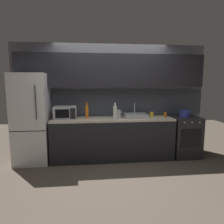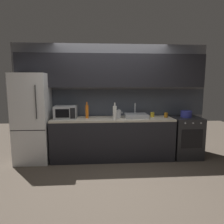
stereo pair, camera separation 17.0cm
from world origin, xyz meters
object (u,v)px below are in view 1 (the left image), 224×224
(oven_range, at_px, (184,136))
(wine_bottle_orange, at_px, (87,112))
(mug_amber, at_px, (165,115))
(microwave, at_px, (65,112))
(mug_yellow, at_px, (152,114))
(refrigerator, at_px, (32,119))
(kettle, at_px, (117,114))
(cooking_pot, at_px, (185,114))
(wine_bottle_white, at_px, (115,112))

(oven_range, height_order, wine_bottle_orange, wine_bottle_orange)
(oven_range, bearing_deg, wine_bottle_orange, 179.60)
(oven_range, bearing_deg, mug_amber, 178.37)
(microwave, xyz_separation_m, mug_yellow, (1.88, 0.07, -0.08))
(mug_yellow, xyz_separation_m, mug_amber, (0.28, -0.08, 0.00))
(refrigerator, xyz_separation_m, kettle, (1.77, 0.03, 0.07))
(wine_bottle_orange, relative_size, mug_amber, 3.42)
(mug_yellow, relative_size, cooking_pot, 0.42)
(refrigerator, relative_size, kettle, 9.13)
(kettle, relative_size, cooking_pot, 0.83)
(wine_bottle_white, bearing_deg, refrigerator, 174.01)
(wine_bottle_white, relative_size, cooking_pot, 1.45)
(microwave, relative_size, kettle, 2.28)
(mug_amber, xyz_separation_m, cooking_pot, (0.45, -0.01, 0.02))
(mug_yellow, bearing_deg, wine_bottle_white, -162.49)
(oven_range, distance_m, mug_amber, 0.68)
(oven_range, height_order, mug_amber, mug_amber)
(kettle, xyz_separation_m, wine_bottle_white, (-0.07, -0.21, 0.06))
(oven_range, xyz_separation_m, microwave, (-2.62, 0.02, 0.58))
(kettle, xyz_separation_m, wine_bottle_orange, (-0.64, -0.02, 0.06))
(oven_range, bearing_deg, refrigerator, 179.98)
(mug_yellow, relative_size, mug_amber, 0.99)
(wine_bottle_white, distance_m, cooking_pot, 1.60)
(mug_yellow, height_order, cooking_pot, cooking_pot)
(mug_amber, bearing_deg, microwave, 179.83)
(cooking_pot, bearing_deg, refrigerator, -180.00)
(oven_range, relative_size, wine_bottle_white, 2.56)
(mug_yellow, height_order, mug_amber, mug_amber)
(cooking_pot, bearing_deg, mug_yellow, 172.77)
(kettle, xyz_separation_m, mug_amber, (1.07, -0.02, -0.04))
(mug_amber, relative_size, cooking_pot, 0.42)
(microwave, bearing_deg, mug_amber, -0.17)
(refrigerator, height_order, oven_range, refrigerator)
(wine_bottle_white, bearing_deg, oven_range, 6.30)
(oven_range, bearing_deg, kettle, 178.85)
(mug_yellow, bearing_deg, refrigerator, -177.93)
(oven_range, distance_m, wine_bottle_white, 1.72)
(mug_amber, bearing_deg, mug_yellow, 163.93)
(cooking_pot, bearing_deg, oven_range, -4.54)
(kettle, relative_size, wine_bottle_white, 0.57)
(wine_bottle_orange, bearing_deg, microwave, 179.43)
(mug_yellow, bearing_deg, microwave, -177.74)
(microwave, bearing_deg, cooking_pot, -0.40)
(mug_yellow, distance_m, cooking_pot, 0.73)
(kettle, height_order, wine_bottle_orange, wine_bottle_orange)
(refrigerator, xyz_separation_m, wine_bottle_orange, (1.13, 0.01, 0.13))
(refrigerator, height_order, mug_yellow, refrigerator)
(refrigerator, bearing_deg, kettle, 0.95)
(microwave, distance_m, mug_amber, 2.16)
(refrigerator, bearing_deg, mug_yellow, 2.07)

